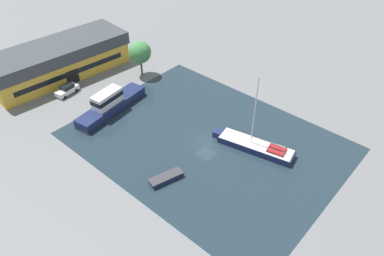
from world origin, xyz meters
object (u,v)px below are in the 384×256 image
object	(u,v)px
small_dinghy	(166,178)
sailboat_moored	(255,146)
quay_tree_near_building	(140,52)
parked_car	(67,90)
warehouse_building	(59,60)
motor_cruiser	(110,104)

from	to	relation	value
small_dinghy	sailboat_moored	bearing A→B (deg)	-96.26
sailboat_moored	quay_tree_near_building	bearing A→B (deg)	70.69
parked_car	small_dinghy	world-z (taller)	parked_car
warehouse_building	quay_tree_near_building	bearing A→B (deg)	-43.61
warehouse_building	sailboat_moored	size ratio (longest dim) A/B	2.13
quay_tree_near_building	motor_cruiser	size ratio (longest dim) A/B	0.48
warehouse_building	sailboat_moored	distance (m)	40.24
sailboat_moored	parked_car	bearing A→B (deg)	94.20
motor_cruiser	warehouse_building	bearing A→B (deg)	-12.65
sailboat_moored	motor_cruiser	bearing A→B (deg)	96.73
warehouse_building	quay_tree_near_building	distance (m)	15.38
quay_tree_near_building	sailboat_moored	size ratio (longest dim) A/B	0.54
warehouse_building	motor_cruiser	size ratio (longest dim) A/B	1.90
motor_cruiser	parked_car	bearing A→B (deg)	2.27
parked_car	sailboat_moored	world-z (taller)	sailboat_moored
small_dinghy	warehouse_building	bearing A→B (deg)	5.34
sailboat_moored	small_dinghy	bearing A→B (deg)	145.66
motor_cruiser	small_dinghy	distance (m)	18.57
warehouse_building	parked_car	xyz separation A→B (m)	(-3.17, -6.60, -2.25)
sailboat_moored	small_dinghy	distance (m)	14.00
warehouse_building	small_dinghy	bearing A→B (deg)	-95.41
quay_tree_near_building	parked_car	bearing A→B (deg)	159.45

